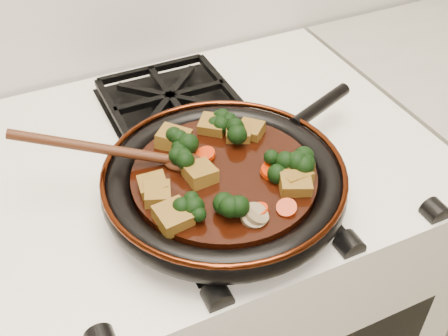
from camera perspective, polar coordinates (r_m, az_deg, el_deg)
name	(u,v)px	position (r m, az deg, el deg)	size (l,w,h in m)	color
stove	(207,309)	(1.27, -1.74, -14.17)	(0.76, 0.60, 0.90)	white
burner_grate_front	(239,198)	(0.83, 1.54, -3.10)	(0.23, 0.23, 0.03)	black
burner_grate_back	(171,101)	(1.03, -5.45, 6.81)	(0.23, 0.23, 0.03)	black
skillet	(225,181)	(0.81, 0.10, -1.32)	(0.46, 0.35, 0.05)	black
braising_sauce	(224,179)	(0.81, 0.00, -1.12)	(0.27, 0.27, 0.02)	black
tofu_cube_0	(297,166)	(0.81, 7.47, 0.22)	(0.04, 0.03, 0.02)	brown
tofu_cube_1	(157,195)	(0.76, -6.78, -2.71)	(0.04, 0.03, 0.02)	brown
tofu_cube_2	(213,126)	(0.88, -1.14, 4.32)	(0.04, 0.04, 0.02)	brown
tofu_cube_3	(173,217)	(0.73, -5.19, -4.98)	(0.04, 0.04, 0.02)	brown
tofu_cube_4	(174,139)	(0.85, -5.15, 2.99)	(0.04, 0.05, 0.02)	brown
tofu_cube_5	(295,185)	(0.78, 7.24, -1.69)	(0.04, 0.04, 0.02)	brown
tofu_cube_6	(238,134)	(0.86, 1.44, 3.44)	(0.04, 0.03, 0.02)	brown
tofu_cube_7	(251,131)	(0.87, 2.72, 3.81)	(0.04, 0.03, 0.02)	brown
tofu_cube_8	(294,177)	(0.79, 7.13, -0.88)	(0.04, 0.04, 0.02)	brown
tofu_cube_9	(200,174)	(0.79, -2.46, -0.61)	(0.04, 0.04, 0.02)	brown
tofu_cube_10	(153,186)	(0.78, -7.21, -1.83)	(0.04, 0.04, 0.02)	brown
broccoli_floret_0	(302,167)	(0.80, 7.90, 0.09)	(0.06, 0.06, 0.06)	black
broccoli_floret_1	(182,144)	(0.84, -4.25, 2.44)	(0.06, 0.06, 0.05)	black
broccoli_floret_2	(279,166)	(0.80, 5.64, 0.15)	(0.06, 0.06, 0.05)	black
broccoli_floret_3	(238,134)	(0.85, 1.39, 3.43)	(0.06, 0.06, 0.06)	black
broccoli_floret_4	(182,160)	(0.81, -4.25, 0.82)	(0.05, 0.05, 0.06)	black
broccoli_floret_5	(192,212)	(0.73, -3.23, -4.51)	(0.06, 0.06, 0.05)	black
broccoli_floret_6	(230,208)	(0.74, 0.66, -4.09)	(0.06, 0.06, 0.05)	black
broccoli_floret_7	(221,123)	(0.88, -0.34, 4.64)	(0.05, 0.05, 0.05)	black
carrot_coin_0	(208,173)	(0.80, -1.60, -0.51)	(0.03, 0.03, 0.01)	red
carrot_coin_1	(271,171)	(0.80, 4.78, -0.35)	(0.03, 0.03, 0.01)	red
carrot_coin_2	(241,129)	(0.88, 1.74, 4.01)	(0.03, 0.03, 0.01)	red
carrot_coin_3	(206,154)	(0.83, -1.88, 1.40)	(0.03, 0.03, 0.01)	red
carrot_coin_4	(259,210)	(0.74, 3.53, -4.32)	(0.03, 0.03, 0.01)	red
carrot_coin_5	(287,208)	(0.75, 6.38, -4.07)	(0.03, 0.03, 0.01)	red
mushroom_slice_0	(256,215)	(0.73, 3.31, -4.80)	(0.03, 0.03, 0.01)	olive
mushroom_slice_1	(254,216)	(0.73, 3.09, -4.87)	(0.04, 0.04, 0.01)	olive
mushroom_slice_2	(251,132)	(0.87, 2.80, 3.67)	(0.03, 0.03, 0.01)	olive
wooden_spoon	(134,154)	(0.81, -9.12, 1.42)	(0.15, 0.09, 0.25)	#411E0E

